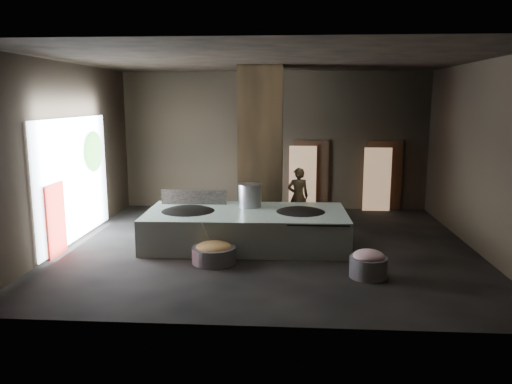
# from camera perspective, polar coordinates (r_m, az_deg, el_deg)

# --- Properties ---
(floor) EXTENTS (10.00, 9.00, 0.10)m
(floor) POSITION_cam_1_polar(r_m,az_deg,el_deg) (12.52, 1.42, -6.39)
(floor) COLOR black
(floor) RESTS_ON ground
(ceiling) EXTENTS (10.00, 9.00, 0.10)m
(ceiling) POSITION_cam_1_polar(r_m,az_deg,el_deg) (12.03, 1.52, 15.08)
(ceiling) COLOR black
(ceiling) RESTS_ON back_wall
(back_wall) EXTENTS (10.00, 0.10, 4.50)m
(back_wall) POSITION_cam_1_polar(r_m,az_deg,el_deg) (16.59, 2.13, 5.86)
(back_wall) COLOR black
(back_wall) RESTS_ON ground
(front_wall) EXTENTS (10.00, 0.10, 4.50)m
(front_wall) POSITION_cam_1_polar(r_m,az_deg,el_deg) (7.56, 0.03, 0.32)
(front_wall) COLOR black
(front_wall) RESTS_ON ground
(left_wall) EXTENTS (0.10, 9.00, 4.50)m
(left_wall) POSITION_cam_1_polar(r_m,az_deg,el_deg) (13.26, -20.94, 4.02)
(left_wall) COLOR black
(left_wall) RESTS_ON ground
(right_wall) EXTENTS (0.10, 9.00, 4.50)m
(right_wall) POSITION_cam_1_polar(r_m,az_deg,el_deg) (12.88, 24.58, 3.59)
(right_wall) COLOR black
(right_wall) RESTS_ON ground
(pillar) EXTENTS (1.20, 1.20, 4.50)m
(pillar) POSITION_cam_1_polar(r_m,az_deg,el_deg) (13.96, 0.56, 5.00)
(pillar) COLOR black
(pillar) RESTS_ON ground
(hearth_platform) EXTENTS (5.00, 2.48, 0.86)m
(hearth_platform) POSITION_cam_1_polar(r_m,az_deg,el_deg) (12.49, -1.12, -4.14)
(hearth_platform) COLOR silver
(hearth_platform) RESTS_ON ground
(platform_cap) EXTENTS (4.85, 2.33, 0.03)m
(platform_cap) POSITION_cam_1_polar(r_m,az_deg,el_deg) (12.40, -1.13, -2.42)
(platform_cap) COLOR black
(platform_cap) RESTS_ON hearth_platform
(wok_left) EXTENTS (1.56, 1.56, 0.43)m
(wok_left) POSITION_cam_1_polar(r_m,az_deg,el_deg) (12.58, -7.75, -2.64)
(wok_left) COLOR black
(wok_left) RESTS_ON hearth_platform
(wok_left_rim) EXTENTS (1.59, 1.59, 0.05)m
(wok_left_rim) POSITION_cam_1_polar(r_m,az_deg,el_deg) (12.56, -7.76, -2.33)
(wok_left_rim) COLOR black
(wok_left_rim) RESTS_ON hearth_platform
(wok_right) EXTENTS (1.45, 1.45, 0.41)m
(wok_right) POSITION_cam_1_polar(r_m,az_deg,el_deg) (12.43, 5.11, -2.75)
(wok_right) COLOR black
(wok_right) RESTS_ON hearth_platform
(wok_right_rim) EXTENTS (1.49, 1.49, 0.05)m
(wok_right_rim) POSITION_cam_1_polar(r_m,az_deg,el_deg) (12.41, 5.12, -2.43)
(wok_right_rim) COLOR black
(wok_right_rim) RESTS_ON hearth_platform
(stock_pot) EXTENTS (0.60, 0.60, 0.65)m
(stock_pot) POSITION_cam_1_polar(r_m,az_deg,el_deg) (12.87, -0.70, -0.51)
(stock_pot) COLOR #999AA0
(stock_pot) RESTS_ON hearth_platform
(splash_guard) EXTENTS (1.72, 0.10, 0.43)m
(splash_guard) POSITION_cam_1_polar(r_m,az_deg,el_deg) (13.28, -7.09, -0.69)
(splash_guard) COLOR black
(splash_guard) RESTS_ON hearth_platform
(cook) EXTENTS (0.66, 0.48, 1.68)m
(cook) POSITION_cam_1_polar(r_m,az_deg,el_deg) (14.43, 4.83, -0.52)
(cook) COLOR brown
(cook) RESTS_ON ground
(veg_basin) EXTENTS (1.16, 1.16, 0.36)m
(veg_basin) POSITION_cam_1_polar(r_m,az_deg,el_deg) (11.26, -4.82, -7.14)
(veg_basin) COLOR slate
(veg_basin) RESTS_ON ground
(veg_fill) EXTENTS (0.81, 0.81, 0.25)m
(veg_fill) POSITION_cam_1_polar(r_m,az_deg,el_deg) (11.21, -4.83, -6.32)
(veg_fill) COLOR olive
(veg_fill) RESTS_ON veg_basin
(ladle) EXTENTS (0.25, 0.33, 0.70)m
(ladle) POSITION_cam_1_polar(r_m,az_deg,el_deg) (11.32, -5.48, -5.11)
(ladle) COLOR #999AA0
(ladle) RESTS_ON veg_basin
(meat_basin) EXTENTS (1.02, 1.02, 0.42)m
(meat_basin) POSITION_cam_1_polar(r_m,az_deg,el_deg) (10.59, 12.70, -8.36)
(meat_basin) COLOR slate
(meat_basin) RESTS_ON ground
(meat_fill) EXTENTS (0.64, 0.64, 0.24)m
(meat_fill) POSITION_cam_1_polar(r_m,az_deg,el_deg) (10.51, 12.75, -7.13)
(meat_fill) COLOR #B86E77
(meat_fill) RESTS_ON meat_basin
(doorway_near) EXTENTS (1.18, 0.08, 2.38)m
(doorway_near) POSITION_cam_1_polar(r_m,az_deg,el_deg) (16.63, 6.23, 1.82)
(doorway_near) COLOR black
(doorway_near) RESTS_ON ground
(doorway_near_glow) EXTENTS (0.89, 0.04, 2.11)m
(doorway_near_glow) POSITION_cam_1_polar(r_m,az_deg,el_deg) (16.53, 5.34, 1.61)
(doorway_near_glow) COLOR #8C6647
(doorway_near_glow) RESTS_ON ground
(doorway_far) EXTENTS (1.18, 0.08, 2.38)m
(doorway_far) POSITION_cam_1_polar(r_m,az_deg,el_deg) (16.90, 14.39, 1.70)
(doorway_far) COLOR black
(doorway_far) RESTS_ON ground
(doorway_far_glow) EXTENTS (0.87, 0.04, 2.06)m
(doorway_far_glow) POSITION_cam_1_polar(r_m,az_deg,el_deg) (16.59, 13.67, 1.39)
(doorway_far_glow) COLOR #8C6647
(doorway_far_glow) RESTS_ON ground
(left_opening) EXTENTS (0.04, 4.20, 3.10)m
(left_opening) POSITION_cam_1_polar(r_m,az_deg,el_deg) (13.48, -20.03, 1.38)
(left_opening) COLOR white
(left_opening) RESTS_ON ground
(pavilion_sliver) EXTENTS (0.05, 0.90, 1.70)m
(pavilion_sliver) POSITION_cam_1_polar(r_m,az_deg,el_deg) (12.44, -21.91, -2.99)
(pavilion_sliver) COLOR maroon
(pavilion_sliver) RESTS_ON ground
(tree_silhouette) EXTENTS (0.28, 1.10, 1.10)m
(tree_silhouette) POSITION_cam_1_polar(r_m,az_deg,el_deg) (14.38, -18.06, 4.44)
(tree_silhouette) COLOR #194714
(tree_silhouette) RESTS_ON left_opening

